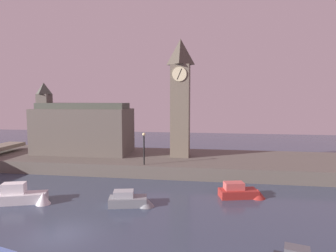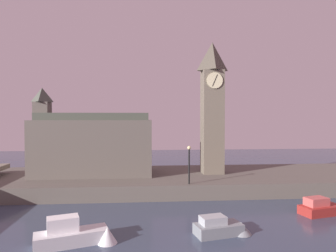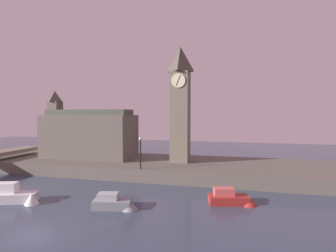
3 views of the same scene
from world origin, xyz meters
The scene contains 7 objects.
far_embankment centered at (0.00, 20.00, 0.75)m, with size 70.00×12.00×1.50m, color #5B544C.
clock_tower centered at (5.71, 20.21, 9.28)m, with size 2.58×2.62×15.02m.
parliament_hall centered at (-8.04, 20.54, 4.88)m, with size 12.99×5.83×9.71m.
streetlamp centered at (2.21, 14.63, 3.80)m, with size 0.36×0.36×3.66m.
boat_cruiser_grey centered at (3.22, 5.86, 0.48)m, with size 4.08×2.17×1.27m.
boat_ferry_white centered at (-6.17, 5.07, 0.59)m, with size 5.34×2.79×1.82m.
boat_dinghy_red centered at (12.62, 9.41, 0.49)m, with size 4.42×2.34×1.41m.
Camera 2 is at (-2.00, -13.52, 7.77)m, focal length 31.81 mm.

